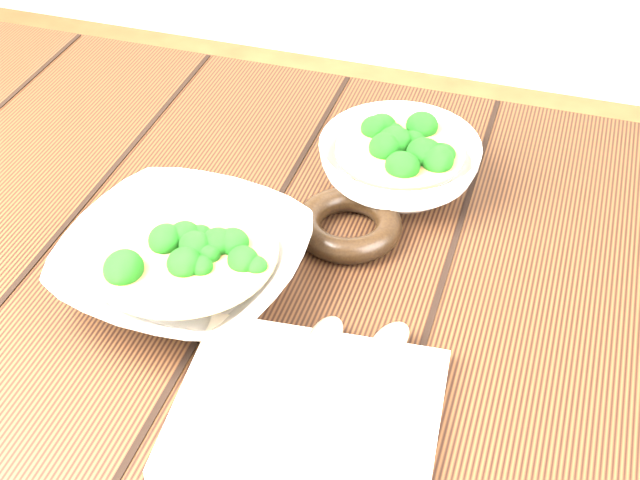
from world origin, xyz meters
TOP-DOWN VIEW (x-y plane):
  - table at (0.00, 0.00)m, footprint 1.20×0.80m
  - soup_bowl_front at (-0.06, -0.04)m, footprint 0.25×0.25m
  - soup_bowl_back at (0.10, 0.19)m, footprint 0.23×0.23m
  - trivet at (0.07, 0.08)m, footprint 0.13×0.13m
  - napkin at (0.10, -0.16)m, footprint 0.24×0.20m
  - spoon_left at (0.09, -0.11)m, footprint 0.03×0.18m
  - spoon_right at (0.14, -0.10)m, footprint 0.07×0.18m

SIDE VIEW (x-z plane):
  - table at x=0.00m, z-range 0.26..1.01m
  - napkin at x=0.10m, z-range 0.75..0.76m
  - trivet at x=0.07m, z-range 0.75..0.78m
  - spoon_left at x=0.09m, z-range 0.76..0.77m
  - spoon_right at x=0.14m, z-range 0.76..0.77m
  - soup_bowl_front at x=-0.06m, z-range 0.75..0.81m
  - soup_bowl_back at x=0.10m, z-range 0.75..0.81m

